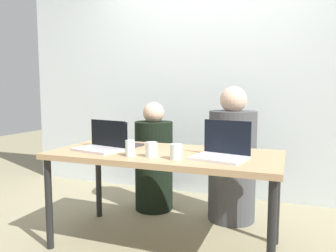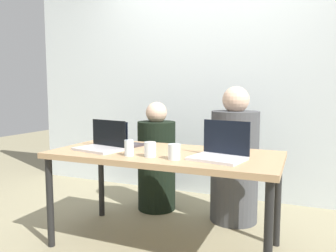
{
  "view_description": "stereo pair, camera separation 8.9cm",
  "coord_description": "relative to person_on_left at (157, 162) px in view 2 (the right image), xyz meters",
  "views": [
    {
      "loc": [
        0.83,
        -2.15,
        1.14
      ],
      "look_at": [
        0.0,
        0.07,
        0.88
      ],
      "focal_mm": 35.0,
      "sensor_mm": 36.0,
      "label": 1
    },
    {
      "loc": [
        0.92,
        -2.12,
        1.14
      ],
      "look_at": [
        0.0,
        0.07,
        0.88
      ],
      "focal_mm": 35.0,
      "sensor_mm": 36.0,
      "label": 2
    }
  ],
  "objects": [
    {
      "name": "ground_plane",
      "position": [
        0.37,
        -0.68,
        -0.46
      ],
      "size": [
        12.0,
        12.0,
        0.0
      ],
      "primitive_type": "plane",
      "color": "gray"
    },
    {
      "name": "back_wall",
      "position": [
        0.37,
        0.66,
        0.84
      ],
      "size": [
        4.5,
        0.1,
        2.59
      ],
      "primitive_type": "cube",
      "color": "silver",
      "rests_on": "ground"
    },
    {
      "name": "desk",
      "position": [
        0.37,
        -0.68,
        0.18
      ],
      "size": [
        1.63,
        0.75,
        0.7
      ],
      "color": "tan",
      "rests_on": "ground"
    },
    {
      "name": "person_on_left",
      "position": [
        0.0,
        0.0,
        0.0
      ],
      "size": [
        0.41,
        0.41,
        1.03
      ],
      "rotation": [
        0.0,
        0.0,
        3.29
      ],
      "color": "black",
      "rests_on": "ground"
    },
    {
      "name": "person_on_right",
      "position": [
        0.75,
        -0.0,
        0.06
      ],
      "size": [
        0.48,
        0.48,
        1.18
      ],
      "rotation": [
        0.0,
        0.0,
        2.96
      ],
      "color": "#444649",
      "rests_on": "ground"
    },
    {
      "name": "laptop_front_left",
      "position": [
        -0.09,
        -0.77,
        0.29
      ],
      "size": [
        0.38,
        0.3,
        0.22
      ],
      "rotation": [
        0.0,
        0.0,
        -0.23
      ],
      "color": "silver",
      "rests_on": "desk"
    },
    {
      "name": "laptop_front_right",
      "position": [
        0.8,
        -0.75,
        0.29
      ],
      "size": [
        0.38,
        0.32,
        0.24
      ],
      "rotation": [
        0.0,
        0.0,
        -0.22
      ],
      "color": "silver",
      "rests_on": "desk"
    },
    {
      "name": "laptop_back_left",
      "position": [
        -0.07,
        -0.58,
        0.29
      ],
      "size": [
        0.37,
        0.28,
        0.2
      ],
      "rotation": [
        0.0,
        0.0,
        2.91
      ],
      "color": "#3A3339",
      "rests_on": "desk"
    },
    {
      "name": "water_glass_left",
      "position": [
        0.21,
        -0.9,
        0.29
      ],
      "size": [
        0.06,
        0.06,
        0.11
      ],
      "color": "silver",
      "rests_on": "desk"
    },
    {
      "name": "water_glass_center",
      "position": [
        0.36,
        -0.87,
        0.29
      ],
      "size": [
        0.08,
        0.08,
        0.1
      ],
      "color": "white",
      "rests_on": "desk"
    },
    {
      "name": "water_glass_right",
      "position": [
        0.53,
        -0.89,
        0.29
      ],
      "size": [
        0.08,
        0.08,
        0.1
      ],
      "color": "white",
      "rests_on": "desk"
    }
  ]
}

